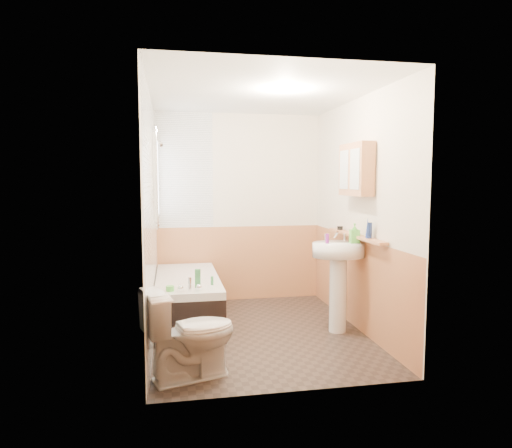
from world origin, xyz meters
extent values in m
plane|color=black|center=(0.00, 0.00, 0.00)|extent=(2.80, 2.80, 0.00)
plane|color=white|center=(0.00, 0.00, 2.50)|extent=(2.80, 2.80, 0.00)
cube|color=#EEE0C5|center=(0.00, 1.41, 1.25)|extent=(2.20, 0.02, 2.50)
cube|color=#EEE0C5|center=(0.00, -1.41, 1.25)|extent=(2.20, 0.02, 2.50)
cube|color=#EEE0C5|center=(-1.11, 0.00, 1.25)|extent=(0.02, 2.80, 2.50)
cube|color=#EEE0C5|center=(1.11, 0.00, 1.25)|extent=(0.02, 2.80, 2.50)
cube|color=tan|center=(1.09, 0.00, 0.50)|extent=(0.01, 2.80, 1.00)
cube|color=tan|center=(0.00, -1.39, 0.50)|extent=(2.20, 0.01, 1.00)
cube|color=tan|center=(0.00, 1.39, 0.50)|extent=(2.20, 0.01, 1.00)
cube|color=white|center=(-1.09, 0.00, 1.25)|extent=(0.01, 2.80, 2.50)
cube|color=white|center=(-0.73, 1.39, 1.75)|extent=(0.75, 0.01, 1.50)
cube|color=white|center=(-1.07, 0.95, 1.65)|extent=(0.03, 0.79, 0.99)
cube|color=white|center=(-1.05, 0.95, 1.65)|extent=(0.01, 0.70, 0.90)
cube|color=white|center=(-1.05, 0.95, 1.65)|extent=(0.01, 0.04, 0.90)
cube|color=black|center=(-0.73, 0.53, 0.22)|extent=(0.70, 1.65, 0.45)
cube|color=white|center=(-0.73, 0.53, 0.49)|extent=(0.70, 1.65, 0.08)
cube|color=white|center=(-0.73, 0.53, 0.48)|extent=(0.56, 1.51, 0.04)
cylinder|color=silver|center=(-0.73, -0.20, 0.60)|extent=(0.04, 0.04, 0.14)
sphere|color=silver|center=(-0.82, -0.20, 0.57)|extent=(0.06, 0.06, 0.06)
sphere|color=silver|center=(-0.64, -0.20, 0.57)|extent=(0.06, 0.06, 0.06)
cylinder|color=silver|center=(-1.05, 0.58, 1.64)|extent=(0.02, 0.02, 1.15)
cylinder|color=silver|center=(-1.05, 0.58, 1.12)|extent=(0.04, 0.04, 0.02)
cylinder|color=silver|center=(-1.05, 0.58, 2.17)|extent=(0.04, 0.04, 0.02)
cylinder|color=silver|center=(-1.00, 0.58, 2.02)|extent=(0.06, 0.08, 0.08)
imported|color=white|center=(-0.76, -1.00, 0.37)|extent=(0.85, 0.63, 0.74)
cylinder|color=white|center=(0.84, -0.12, 0.39)|extent=(0.18, 0.18, 0.78)
ellipsoid|color=white|center=(0.84, -0.12, 0.89)|extent=(0.56, 0.45, 0.15)
cylinder|color=silver|center=(0.73, -0.02, 1.01)|extent=(0.03, 0.03, 0.08)
cylinder|color=silver|center=(0.95, -0.02, 1.01)|extent=(0.03, 0.03, 0.08)
cylinder|color=silver|center=(0.84, -0.04, 1.04)|extent=(0.02, 0.11, 0.09)
cube|color=tan|center=(1.04, -0.08, 1.03)|extent=(0.10, 1.36, 0.03)
cube|color=tan|center=(1.02, -0.13, 1.73)|extent=(0.15, 0.61, 0.55)
cube|color=silver|center=(0.94, -0.28, 1.73)|extent=(0.01, 0.24, 0.41)
cube|color=silver|center=(0.94, 0.02, 1.73)|extent=(0.01, 0.24, 0.41)
cylinder|color=navy|center=(1.04, -0.44, 1.12)|extent=(0.06, 0.06, 0.16)
cone|color=#19339E|center=(1.04, -0.39, 1.15)|extent=(0.05, 0.05, 0.21)
cylinder|color=black|center=(1.04, 0.37, 1.06)|extent=(0.07, 0.07, 0.04)
imported|color=#59C647|center=(0.99, -0.18, 1.01)|extent=(0.12, 0.22, 0.10)
cylinder|color=purple|center=(0.70, -0.16, 1.01)|extent=(0.04, 0.04, 0.10)
cube|color=#388447|center=(-0.64, -0.05, 0.62)|extent=(0.06, 0.05, 0.19)
cylinder|color=#59C647|center=(-0.92, -0.14, 0.55)|extent=(0.09, 0.09, 0.05)
cylinder|color=#388447|center=(-0.49, 0.05, 0.57)|extent=(0.04, 0.04, 0.09)
camera|label=1|loc=(-0.89, -4.66, 1.62)|focal=32.00mm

